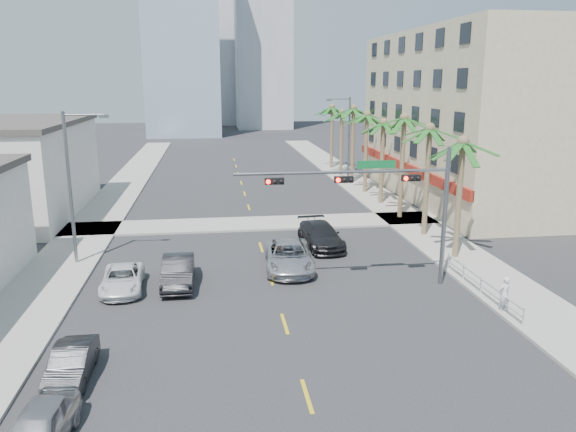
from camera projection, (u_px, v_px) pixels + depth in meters
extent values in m
plane|color=#262628|center=(298.00, 368.00, 21.42)|extent=(260.00, 260.00, 0.00)
cube|color=gray|center=(415.00, 225.00, 42.24)|extent=(4.00, 120.00, 0.15)
cube|color=gray|center=(85.00, 237.00, 39.09)|extent=(4.00, 120.00, 0.15)
cube|color=gray|center=(254.00, 224.00, 42.59)|extent=(80.00, 4.00, 0.15)
cube|color=tan|center=(486.00, 116.00, 51.42)|extent=(15.00, 28.00, 15.00)
cube|color=maroon|center=(403.00, 166.00, 51.49)|extent=(0.30, 28.00, 0.80)
cube|color=beige|center=(5.00, 171.00, 44.98)|extent=(11.00, 18.00, 7.20)
cube|color=#99B2C6|center=(181.00, 8.00, 106.17)|extent=(14.00, 14.00, 48.00)
cube|color=#ADADB2|center=(208.00, 36.00, 136.42)|extent=(16.00, 16.00, 42.00)
cylinder|color=slate|center=(444.00, 219.00, 29.46)|extent=(0.24, 0.24, 7.20)
cylinder|color=slate|center=(343.00, 172.00, 28.12)|extent=(11.00, 0.16, 0.16)
cube|color=#0C662D|center=(376.00, 164.00, 28.26)|extent=(2.00, 0.05, 0.40)
cube|color=black|center=(411.00, 178.00, 28.52)|extent=(0.95, 0.28, 0.32)
sphere|color=#FF0C05|center=(406.00, 179.00, 28.32)|extent=(0.22, 0.22, 0.22)
cube|color=black|center=(344.00, 179.00, 28.06)|extent=(0.95, 0.28, 0.32)
sphere|color=#FF0C05|center=(338.00, 180.00, 27.86)|extent=(0.22, 0.22, 0.22)
cube|color=black|center=(274.00, 181.00, 27.60)|extent=(0.95, 0.28, 0.32)
sphere|color=#FF0C05|center=(268.00, 182.00, 27.41)|extent=(0.22, 0.22, 0.22)
cylinder|color=brown|center=(459.00, 201.00, 33.65)|extent=(0.36, 0.36, 7.20)
cylinder|color=brown|center=(427.00, 183.00, 38.61)|extent=(0.36, 0.36, 7.56)
cylinder|color=brown|center=(402.00, 169.00, 43.58)|extent=(0.36, 0.36, 7.92)
cylinder|color=brown|center=(382.00, 164.00, 48.67)|extent=(0.36, 0.36, 7.20)
cylinder|color=brown|center=(366.00, 154.00, 53.63)|extent=(0.36, 0.36, 7.56)
cylinder|color=brown|center=(353.00, 146.00, 58.60)|extent=(0.36, 0.36, 7.92)
cylinder|color=brown|center=(341.00, 144.00, 63.69)|extent=(0.36, 0.36, 7.20)
cylinder|color=brown|center=(332.00, 138.00, 68.65)|extent=(0.36, 0.36, 7.56)
cylinder|color=slate|center=(70.00, 190.00, 32.37)|extent=(0.20, 0.20, 9.00)
cylinder|color=slate|center=(83.00, 115.00, 31.50)|extent=(2.20, 0.12, 0.12)
cube|color=slate|center=(104.00, 116.00, 31.67)|extent=(0.50, 0.25, 0.18)
cylinder|color=slate|center=(349.00, 141.00, 58.42)|extent=(0.20, 0.20, 9.00)
cylinder|color=slate|center=(340.00, 99.00, 57.26)|extent=(2.20, 0.12, 0.12)
cube|color=slate|center=(329.00, 100.00, 57.14)|extent=(0.50, 0.25, 0.18)
cylinder|color=silver|center=(481.00, 286.00, 28.42)|extent=(0.08, 8.00, 0.08)
cylinder|color=silver|center=(481.00, 279.00, 28.34)|extent=(0.08, 8.00, 0.08)
cylinder|color=silver|center=(523.00, 319.00, 24.58)|extent=(0.08, 0.08, 1.00)
cylinder|color=silver|center=(500.00, 302.00, 26.51)|extent=(0.08, 0.08, 1.00)
cylinder|color=silver|center=(481.00, 287.00, 28.43)|extent=(0.08, 0.08, 1.00)
cylinder|color=silver|center=(463.00, 273.00, 30.36)|extent=(0.08, 0.08, 1.00)
cylinder|color=silver|center=(448.00, 262.00, 32.29)|extent=(0.08, 0.08, 1.00)
imported|color=#A7A6AB|center=(38.00, 429.00, 16.53)|extent=(1.97, 4.10, 1.35)
imported|color=black|center=(72.00, 364.00, 20.46)|extent=(1.32, 3.79, 1.25)
imported|color=white|center=(122.00, 279.00, 29.15)|extent=(2.30, 4.56, 1.24)
imported|color=black|center=(178.00, 271.00, 29.87)|extent=(1.65, 4.67, 1.53)
imported|color=silver|center=(289.00, 256.00, 32.41)|extent=(3.02, 5.88, 1.59)
imported|color=black|center=(321.00, 235.00, 36.73)|extent=(2.65, 5.58, 1.57)
imported|color=silver|center=(504.00, 294.00, 26.12)|extent=(0.71, 0.58, 1.70)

